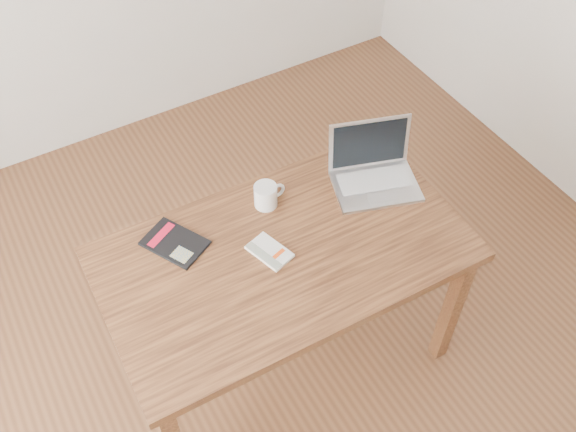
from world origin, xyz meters
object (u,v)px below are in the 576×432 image
laptop (373,170)px  black_guidebook (175,243)px  coffee_mug (266,195)px  desk (284,265)px  white_guidebook (270,252)px

laptop → black_guidebook: bearing=-168.3°
black_guidebook → laptop: size_ratio=0.68×
laptop → coffee_mug: bearing=-174.5°
coffee_mug → desk: bearing=-104.2°
white_guidebook → coffee_mug: 0.24m
black_guidebook → laptop: (0.80, -0.09, 0.04)m
black_guidebook → white_guidebook: bearing=-65.1°
laptop → coffee_mug: laptop is taller
laptop → coffee_mug: size_ratio=3.04×
black_guidebook → laptop: 0.81m
white_guidebook → desk: bearing=-37.0°
white_guidebook → black_guidebook: (-0.28, 0.21, -0.00)m
laptop → desk: bearing=-146.1°
white_guidebook → laptop: size_ratio=0.46×
desk → black_guidebook: black_guidebook is taller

